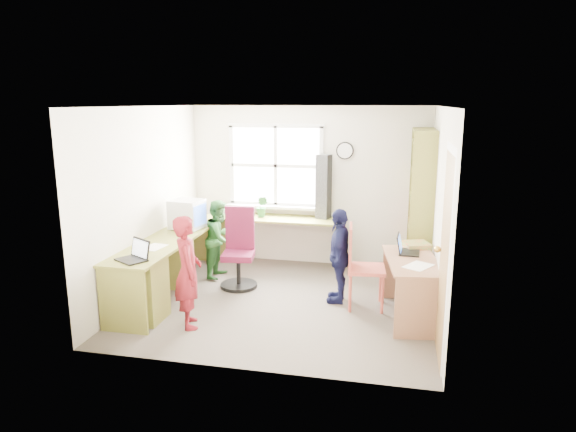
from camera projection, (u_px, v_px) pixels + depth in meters
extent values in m
cube|color=#4D453C|center=(284.00, 303.00, 6.43)|extent=(3.60, 3.40, 0.02)
cube|color=white|center=(283.00, 106.00, 5.90)|extent=(3.60, 3.40, 0.02)
cube|color=silver|center=(308.00, 186.00, 7.80)|extent=(3.60, 0.02, 2.40)
cube|color=silver|center=(241.00, 247.00, 4.54)|extent=(3.60, 0.02, 2.40)
cube|color=silver|center=(145.00, 202.00, 6.54)|extent=(0.02, 3.40, 2.40)
cube|color=silver|center=(440.00, 215.00, 5.80)|extent=(0.02, 3.40, 2.40)
cube|color=white|center=(276.00, 166.00, 7.81)|extent=(1.40, 0.01, 1.20)
cube|color=white|center=(276.00, 166.00, 7.81)|extent=(1.48, 0.04, 1.28)
cube|color=olive|center=(444.00, 259.00, 4.84)|extent=(0.02, 0.82, 2.00)
sphere|color=gold|center=(437.00, 249.00, 5.16)|extent=(0.07, 0.07, 0.07)
cylinder|color=black|center=(345.00, 151.00, 7.54)|extent=(0.26, 0.03, 0.26)
cylinder|color=white|center=(345.00, 151.00, 7.52)|extent=(0.22, 0.01, 0.22)
cube|color=olive|center=(173.00, 237.00, 6.67)|extent=(0.60, 2.70, 0.03)
cube|color=olive|center=(288.00, 219.00, 7.68)|extent=(1.65, 0.56, 0.03)
cube|color=olive|center=(174.00, 264.00, 6.75)|extent=(0.56, 0.03, 0.72)
cube|color=olive|center=(123.00, 302.00, 5.49)|extent=(0.56, 0.03, 0.72)
cube|color=olive|center=(210.00, 239.00, 8.01)|extent=(0.56, 0.03, 0.72)
cube|color=olive|center=(341.00, 246.00, 7.59)|extent=(0.03, 0.52, 0.72)
cube|color=olive|center=(139.00, 289.00, 5.85)|extent=(0.54, 0.45, 0.72)
cube|color=#98694C|center=(412.00, 261.00, 5.84)|extent=(0.72, 1.27, 0.03)
cube|color=#98694C|center=(420.00, 310.00, 5.34)|extent=(0.52, 0.10, 0.67)
cube|color=#98694C|center=(403.00, 273.00, 6.48)|extent=(0.52, 0.10, 0.67)
cube|color=olive|center=(422.00, 215.00, 6.51)|extent=(0.30, 0.02, 2.10)
cube|color=olive|center=(419.00, 200.00, 7.46)|extent=(0.30, 0.02, 2.10)
cube|color=olive|center=(425.00, 130.00, 6.76)|extent=(0.30, 1.00, 0.02)
cube|color=olive|center=(417.00, 276.00, 7.20)|extent=(0.30, 1.00, 0.02)
cube|color=olive|center=(418.00, 251.00, 7.12)|extent=(0.30, 1.00, 0.02)
cube|color=olive|center=(420.00, 225.00, 7.04)|extent=(0.30, 1.00, 0.02)
cube|color=olive|center=(421.00, 198.00, 6.96)|extent=(0.30, 1.00, 0.02)
cube|color=olive|center=(423.00, 170.00, 6.88)|extent=(0.30, 1.00, 0.02)
cube|color=olive|center=(424.00, 141.00, 6.79)|extent=(0.30, 1.00, 0.02)
cube|color=red|center=(418.00, 273.00, 6.89)|extent=(0.25, 0.28, 0.27)
cube|color=#1A4FA0|center=(417.00, 265.00, 7.19)|extent=(0.25, 0.30, 0.29)
cube|color=#208536|center=(417.00, 258.00, 7.47)|extent=(0.25, 0.26, 0.30)
cube|color=gold|center=(419.00, 246.00, 6.80)|extent=(0.25, 0.28, 0.30)
cube|color=#783585|center=(419.00, 239.00, 7.11)|extent=(0.25, 0.30, 0.32)
cube|color=orange|center=(418.00, 235.00, 7.40)|extent=(0.25, 0.26, 0.29)
cube|color=#282828|center=(421.00, 217.00, 6.72)|extent=(0.25, 0.28, 0.32)
cube|color=silver|center=(420.00, 214.00, 7.03)|extent=(0.25, 0.30, 0.29)
cube|color=red|center=(419.00, 209.00, 7.31)|extent=(0.25, 0.26, 0.30)
cube|color=#1A4FA0|center=(423.00, 190.00, 6.64)|extent=(0.25, 0.28, 0.29)
cube|color=#208536|center=(422.00, 186.00, 6.94)|extent=(0.25, 0.30, 0.30)
cube|color=gold|center=(421.00, 182.00, 7.23)|extent=(0.25, 0.26, 0.32)
cube|color=#783585|center=(424.00, 160.00, 6.55)|extent=(0.25, 0.28, 0.30)
cube|color=orange|center=(423.00, 157.00, 6.86)|extent=(0.25, 0.30, 0.32)
cube|color=#282828|center=(422.00, 156.00, 7.15)|extent=(0.25, 0.26, 0.29)
cylinder|color=black|center=(239.00, 285.00, 6.94)|extent=(0.57, 0.57, 0.04)
cylinder|color=black|center=(239.00, 271.00, 6.89)|extent=(0.06, 0.06, 0.37)
cube|color=#5B112B|center=(238.00, 256.00, 6.85)|extent=(0.46, 0.46, 0.08)
cube|color=#5B112B|center=(240.00, 227.00, 6.96)|extent=(0.40, 0.13, 0.59)
cylinder|color=#CF5545|center=(350.00, 293.00, 6.07)|extent=(0.04, 0.04, 0.47)
cylinder|color=#CF5545|center=(382.00, 295.00, 6.03)|extent=(0.04, 0.04, 0.47)
cylinder|color=#CF5545|center=(350.00, 282.00, 6.44)|extent=(0.04, 0.04, 0.47)
cylinder|color=#CF5545|center=(381.00, 284.00, 6.39)|extent=(0.04, 0.04, 0.47)
cube|color=#CF5545|center=(366.00, 269.00, 6.18)|extent=(0.48, 0.48, 0.04)
cube|color=#CF5545|center=(350.00, 247.00, 6.14)|extent=(0.07, 0.42, 0.52)
cube|color=silver|center=(188.00, 228.00, 7.03)|extent=(0.33, 0.28, 0.02)
cube|color=silver|center=(187.00, 214.00, 6.98)|extent=(0.46, 0.42, 0.39)
cube|color=#3F72F2|center=(200.00, 215.00, 6.91)|extent=(0.05, 0.32, 0.28)
cube|color=black|center=(131.00, 260.00, 5.61)|extent=(0.40, 0.37, 0.02)
cube|color=black|center=(141.00, 248.00, 5.68)|extent=(0.31, 0.21, 0.22)
cube|color=white|center=(140.00, 248.00, 5.67)|extent=(0.27, 0.18, 0.17)
cube|color=black|center=(409.00, 252.00, 6.08)|extent=(0.25, 0.33, 0.02)
cube|color=black|center=(399.00, 243.00, 6.09)|extent=(0.07, 0.32, 0.21)
cube|color=#3F72F2|center=(400.00, 243.00, 6.09)|extent=(0.05, 0.28, 0.17)
cube|color=black|center=(183.00, 226.00, 6.83)|extent=(0.09, 0.09, 0.17)
cube|color=black|center=(195.00, 217.00, 7.30)|extent=(0.10, 0.10, 0.19)
cube|color=black|center=(324.00, 187.00, 7.57)|extent=(0.23, 0.22, 0.95)
cube|color=red|center=(417.00, 245.00, 6.33)|extent=(0.38, 0.38, 0.06)
cube|color=white|center=(154.00, 247.00, 6.13)|extent=(0.25, 0.33, 0.00)
cube|color=white|center=(418.00, 266.00, 5.60)|extent=(0.37, 0.40, 0.00)
imported|color=#296633|center=(262.00, 207.00, 7.71)|extent=(0.21, 0.19, 0.32)
imported|color=maroon|center=(188.00, 272.00, 5.62)|extent=(0.48, 0.55, 1.26)
imported|color=#2A6629|center=(220.00, 239.00, 7.27)|extent=(0.45, 0.56, 1.11)
imported|color=#12143A|center=(339.00, 256.00, 6.34)|extent=(0.31, 0.70, 1.19)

